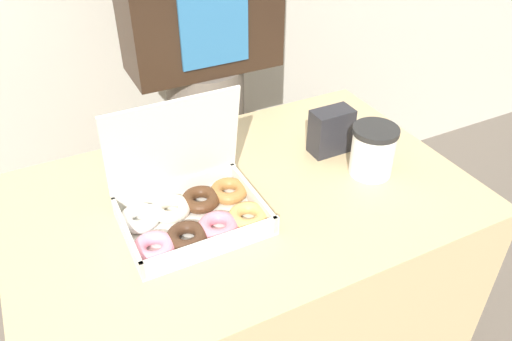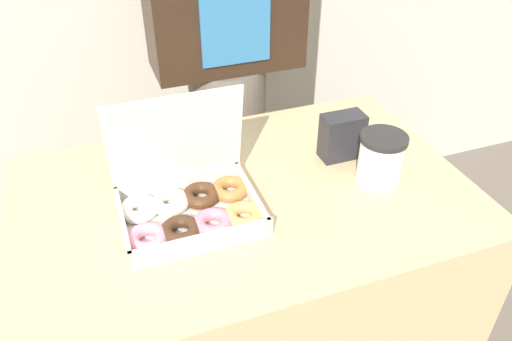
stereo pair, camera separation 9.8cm
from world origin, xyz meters
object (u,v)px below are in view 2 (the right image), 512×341
coffee_cup (381,159)px  donut_box (189,202)px  person_customer (226,48)px  napkin_holder (342,136)px

coffee_cup → donut_box: bearing=176.5°
coffee_cup → person_customer: (-0.17, 0.56, 0.06)m
donut_box → coffee_cup: donut_box is taller
napkin_holder → person_customer: size_ratio=0.07×
coffee_cup → napkin_holder: (-0.03, 0.12, -0.00)m
coffee_cup → napkin_holder: size_ratio=1.06×
napkin_holder → person_customer: 0.47m
donut_box → napkin_holder: donut_box is taller
napkin_holder → person_customer: bearing=107.7°
coffee_cup → person_customer: size_ratio=0.07×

